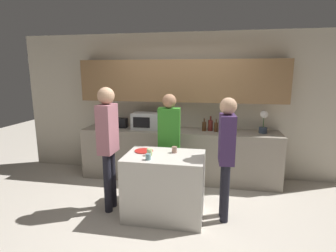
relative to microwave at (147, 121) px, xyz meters
name	(u,v)px	position (x,y,z in m)	size (l,w,h in m)	color
ground_plane	(164,217)	(0.61, -1.42, -1.09)	(14.00, 14.00, 0.00)	beige
back_wall	(181,96)	(0.61, 0.24, 0.45)	(6.40, 0.40, 2.70)	beige
back_counter	(179,155)	(0.61, -0.03, -0.62)	(3.60, 0.62, 0.94)	gray
kitchen_island	(165,185)	(0.61, -1.35, -0.65)	(1.07, 0.73, 0.88)	beige
microwave	(147,121)	(0.00, 0.00, 0.00)	(0.52, 0.39, 0.30)	#B7BABC
toaster	(120,123)	(-0.53, 0.00, -0.06)	(0.26, 0.16, 0.18)	black
potted_plant	(264,122)	(2.09, 0.00, 0.05)	(0.14, 0.14, 0.40)	#333D4C
bottle_0	(204,126)	(1.07, -0.01, -0.06)	(0.07, 0.07, 0.23)	#472814
bottle_1	(210,125)	(1.18, 0.03, -0.05)	(0.09, 0.09, 0.27)	maroon
bottle_2	(216,127)	(1.28, -0.03, -0.06)	(0.07, 0.07, 0.23)	#472814
bottle_3	(221,125)	(1.37, 0.03, -0.04)	(0.06, 0.06, 0.30)	silver
plate_on_island	(144,151)	(0.29, -1.25, -0.20)	(0.26, 0.26, 0.01)	red
cup_0	(148,157)	(0.44, -1.59, -0.17)	(0.07, 0.07, 0.08)	#68969B
cup_1	(150,152)	(0.41, -1.41, -0.16)	(0.07, 0.07, 0.09)	#C2DC93
cup_2	(174,150)	(0.72, -1.23, -0.16)	(0.07, 0.07, 0.09)	#9E7563
person_left	(108,138)	(-0.20, -1.34, -0.01)	(0.23, 0.34, 1.78)	black
person_center	(226,149)	(1.42, -1.30, -0.10)	(0.22, 0.35, 1.67)	black
person_right	(169,137)	(0.56, -0.73, -0.10)	(0.35, 0.22, 1.65)	black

